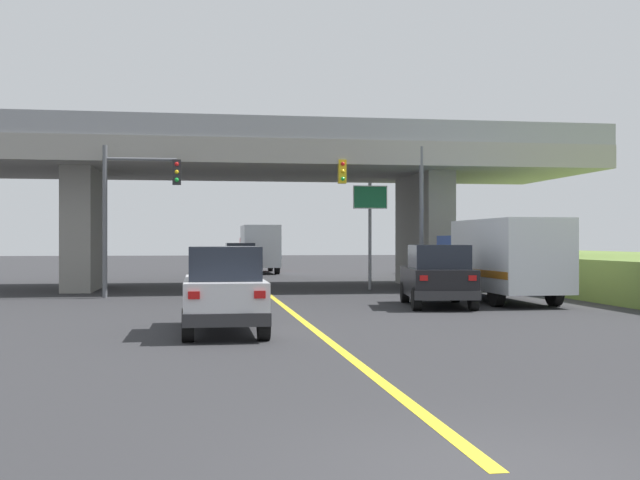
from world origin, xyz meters
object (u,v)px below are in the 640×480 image
(box_truck, at_px, (501,258))
(traffic_signal_nearside, at_px, (394,198))
(suv_lead, at_px, (224,289))
(sedan_oncoming, at_px, (240,260))
(semi_truck_distant, at_px, (259,248))
(highway_sign, at_px, (370,211))
(suv_crossing, at_px, (438,276))
(traffic_signal_farside, at_px, (130,200))

(box_truck, relative_size, traffic_signal_nearside, 1.26)
(suv_lead, height_order, sedan_oncoming, same)
(semi_truck_distant, bearing_deg, box_truck, -75.56)
(box_truck, bearing_deg, traffic_signal_nearside, 120.03)
(suv_lead, bearing_deg, box_truck, 38.58)
(sedan_oncoming, xyz_separation_m, traffic_signal_nearside, (5.45, -16.48, 2.88))
(sedan_oncoming, relative_size, semi_truck_distant, 0.60)
(box_truck, height_order, highway_sign, highway_sign)
(sedan_oncoming, xyz_separation_m, semi_truck_distant, (1.52, 4.61, 0.64))
(suv_lead, relative_size, highway_sign, 0.98)
(suv_lead, relative_size, traffic_signal_nearside, 0.77)
(suv_lead, bearing_deg, highway_sign, 65.80)
(suv_lead, distance_m, sedan_oncoming, 29.19)
(suv_crossing, xyz_separation_m, traffic_signal_farside, (-10.28, 5.71, 2.70))
(suv_lead, bearing_deg, suv_crossing, 41.01)
(box_truck, distance_m, semi_truck_distant, 26.60)
(suv_lead, height_order, box_truck, box_truck)
(traffic_signal_nearside, xyz_separation_m, semi_truck_distant, (-3.93, 21.08, -2.23))
(suv_lead, relative_size, traffic_signal_farside, 0.81)
(sedan_oncoming, bearing_deg, traffic_signal_nearside, -71.71)
(highway_sign, bearing_deg, semi_truck_distant, 100.75)
(box_truck, xyz_separation_m, highway_sign, (-3.13, 7.31, 1.93))
(suv_crossing, relative_size, box_truck, 0.60)
(traffic_signal_farside, bearing_deg, suv_lead, -75.17)
(suv_lead, xyz_separation_m, sedan_oncoming, (1.85, 29.13, -0.00))
(suv_crossing, relative_size, highway_sign, 0.96)
(sedan_oncoming, relative_size, traffic_signal_nearside, 0.72)
(sedan_oncoming, height_order, highway_sign, highway_sign)
(suv_crossing, bearing_deg, traffic_signal_farside, 159.34)
(sedan_oncoming, bearing_deg, semi_truck_distant, 71.79)
(suv_lead, height_order, traffic_signal_farside, traffic_signal_farside)
(suv_crossing, xyz_separation_m, traffic_signal_nearside, (0.17, 6.45, 2.88))
(box_truck, height_order, sedan_oncoming, box_truck)
(traffic_signal_nearside, bearing_deg, suv_lead, -119.99)
(traffic_signal_nearside, height_order, semi_truck_distant, traffic_signal_nearside)
(traffic_signal_nearside, distance_m, semi_truck_distant, 21.56)
(suv_crossing, height_order, sedan_oncoming, same)
(suv_lead, xyz_separation_m, traffic_signal_nearside, (7.30, 12.65, 2.88))
(sedan_oncoming, distance_m, semi_truck_distant, 4.89)
(suv_lead, distance_m, highway_sign, 16.95)
(box_truck, relative_size, highway_sign, 1.60)
(suv_lead, xyz_separation_m, semi_truck_distant, (3.37, 33.73, 0.64))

